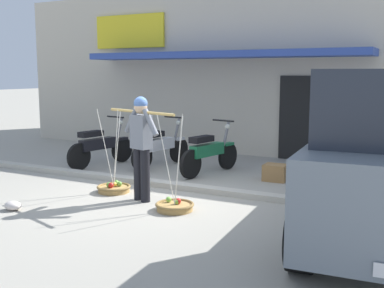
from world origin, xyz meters
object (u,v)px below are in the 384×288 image
(fruit_vendor, at_px, (141,141))
(fruit_basket_right_side, at_px, (175,206))
(motorcycle_nearest_shop, at_px, (100,146))
(motorcycle_second_in_row, at_px, (160,147))
(plastic_litter_bag, at_px, (13,206))
(wooden_crate, at_px, (276,173))
(fruit_basket_left_side, at_px, (114,188))
(motorcycle_third_in_row, at_px, (209,152))

(fruit_vendor, height_order, fruit_basket_right_side, fruit_vendor)
(motorcycle_nearest_shop, xyz_separation_m, motorcycle_second_in_row, (1.23, 0.56, 0.00))
(fruit_basket_right_side, bearing_deg, plastic_litter_bag, -152.73)
(plastic_litter_bag, distance_m, wooden_crate, 4.77)
(fruit_basket_left_side, xyz_separation_m, wooden_crate, (2.23, 2.17, 0.08))
(motorcycle_second_in_row, bearing_deg, wooden_crate, -3.34)
(motorcycle_nearest_shop, height_order, motorcycle_second_in_row, same)
(motorcycle_nearest_shop, relative_size, motorcycle_second_in_row, 1.00)
(plastic_litter_bag, bearing_deg, fruit_basket_left_side, 67.05)
(fruit_vendor, relative_size, fruit_basket_left_side, 1.17)
(fruit_vendor, xyz_separation_m, motorcycle_second_in_row, (-1.23, 2.57, -0.52))
(fruit_basket_left_side, relative_size, motorcycle_nearest_shop, 0.81)
(motorcycle_nearest_shop, distance_m, motorcycle_third_in_row, 2.55)
(fruit_basket_right_side, relative_size, motorcycle_second_in_row, 0.80)
(fruit_basket_right_side, height_order, motorcycle_nearest_shop, fruit_basket_right_side)
(fruit_basket_right_side, distance_m, plastic_litter_bag, 2.46)
(fruit_basket_right_side, bearing_deg, fruit_vendor, 162.21)
(motorcycle_third_in_row, xyz_separation_m, plastic_litter_bag, (-1.50, -3.75, -0.38))
(fruit_vendor, height_order, motorcycle_second_in_row, fruit_vendor)
(fruit_vendor, height_order, motorcycle_third_in_row, fruit_vendor)
(motorcycle_nearest_shop, relative_size, wooden_crate, 4.09)
(wooden_crate, bearing_deg, fruit_basket_left_side, -135.77)
(fruit_basket_left_side, relative_size, wooden_crate, 3.30)
(motorcycle_third_in_row, bearing_deg, wooden_crate, 1.35)
(motorcycle_third_in_row, height_order, plastic_litter_bag, motorcycle_third_in_row)
(fruit_vendor, relative_size, wooden_crate, 3.85)
(wooden_crate, bearing_deg, fruit_vendor, -121.44)
(fruit_basket_left_side, height_order, fruit_basket_right_side, same)
(fruit_vendor, distance_m, fruit_basket_left_side, 1.20)
(fruit_basket_right_side, relative_size, plastic_litter_bag, 5.18)
(motorcycle_second_in_row, xyz_separation_m, wooden_crate, (2.70, -0.16, -0.29))
(fruit_basket_right_side, relative_size, motorcycle_nearest_shop, 0.81)
(fruit_basket_right_side, bearing_deg, fruit_basket_left_side, 162.10)
(motorcycle_second_in_row, height_order, wooden_crate, motorcycle_second_in_row)
(plastic_litter_bag, bearing_deg, motorcycle_nearest_shop, 106.75)
(fruit_vendor, relative_size, motorcycle_third_in_row, 0.94)
(wooden_crate, bearing_deg, plastic_litter_bag, -127.59)
(fruit_vendor, bearing_deg, plastic_litter_bag, -136.39)
(motorcycle_nearest_shop, bearing_deg, fruit_vendor, -39.39)
(motorcycle_nearest_shop, bearing_deg, motorcycle_third_in_row, 8.29)
(plastic_litter_bag, bearing_deg, wooden_crate, 52.41)
(fruit_basket_left_side, distance_m, motorcycle_second_in_row, 2.40)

